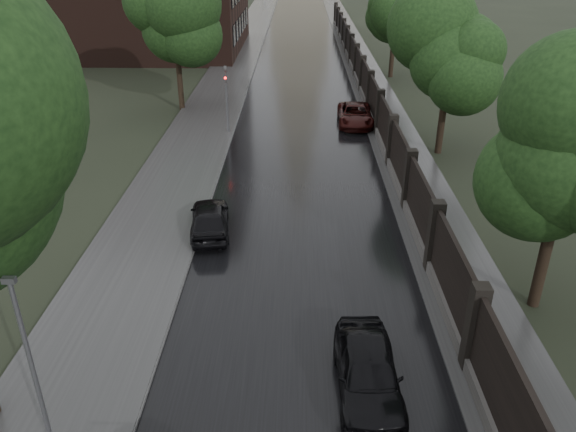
# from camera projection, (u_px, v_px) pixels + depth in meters

# --- Properties ---
(fence_right) EXTENTS (0.45, 75.72, 2.70)m
(fence_right) POSITION_uv_depth(u_px,v_px,m) (366.00, 88.00, 39.12)
(fence_right) COLOR #383533
(fence_right) RESTS_ON ground
(tree_left_far) EXTENTS (4.25, 4.25, 7.39)m
(tree_left_far) POSITION_uv_depth(u_px,v_px,m) (175.00, 29.00, 35.63)
(tree_left_far) COLOR black
(tree_left_far) RESTS_ON ground
(tree_right_a) EXTENTS (4.08, 4.08, 7.01)m
(tree_right_a) POSITION_uv_depth(u_px,v_px,m) (567.00, 161.00, 15.87)
(tree_right_a) COLOR black
(tree_right_a) RESTS_ON ground
(tree_right_b) EXTENTS (4.08, 4.08, 7.01)m
(tree_right_b) POSITION_uv_depth(u_px,v_px,m) (450.00, 60.00, 28.36)
(tree_right_b) COLOR black
(tree_right_b) RESTS_ON ground
(tree_right_c) EXTENTS (4.08, 4.08, 7.01)m
(tree_right_c) POSITION_uv_depth(u_px,v_px,m) (395.00, 14.00, 44.42)
(tree_right_c) COLOR black
(tree_right_c) RESTS_ON ground
(lamp_post) EXTENTS (0.25, 0.12, 5.11)m
(lamp_post) POSITION_uv_depth(u_px,v_px,m) (35.00, 379.00, 11.32)
(lamp_post) COLOR #59595E
(lamp_post) RESTS_ON ground
(traffic_light) EXTENTS (0.16, 0.32, 4.00)m
(traffic_light) POSITION_uv_depth(u_px,v_px,m) (226.00, 94.00, 32.38)
(traffic_light) COLOR #59595E
(traffic_light) RESTS_ON ground
(hatchback_left) EXTENTS (1.96, 3.89, 1.27)m
(hatchback_left) POSITION_uv_depth(u_px,v_px,m) (210.00, 218.00, 22.16)
(hatchback_left) COLOR black
(hatchback_left) RESTS_ON ground
(car_right_near) EXTENTS (1.68, 4.02, 1.36)m
(car_right_near) POSITION_uv_depth(u_px,v_px,m) (368.00, 371.00, 14.37)
(car_right_near) COLOR black
(car_right_near) RESTS_ON ground
(car_right_far) EXTENTS (2.19, 4.55, 1.25)m
(car_right_far) POSITION_uv_depth(u_px,v_px,m) (355.00, 115.00, 34.79)
(car_right_far) COLOR black
(car_right_far) RESTS_ON ground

